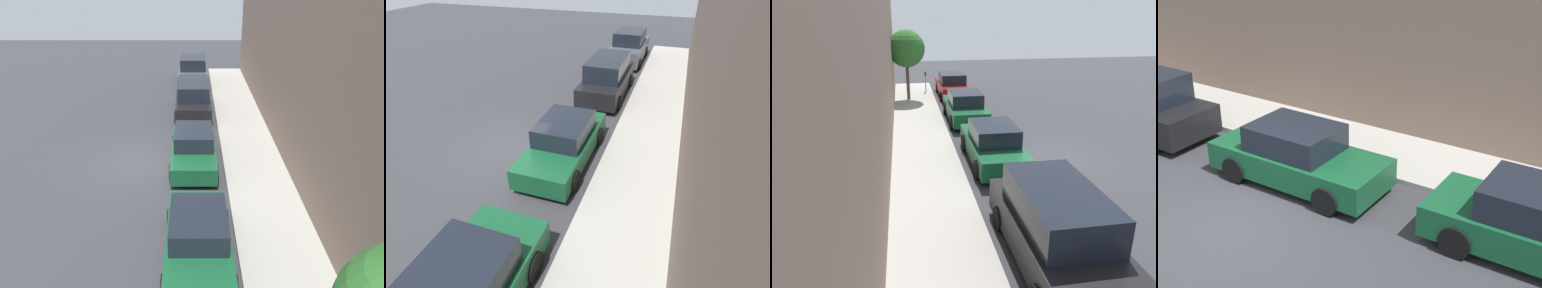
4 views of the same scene
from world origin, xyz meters
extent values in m
plane|color=#38383D|center=(0.00, 0.00, 0.00)|extent=(60.00, 60.00, 0.00)
cube|color=#B2ADA3|center=(4.78, 0.00, 0.07)|extent=(2.56, 32.00, 0.15)
cube|color=#14512D|center=(2.34, -5.89, 0.56)|extent=(1.81, 4.51, 0.68)
cube|color=black|center=(2.34, -5.79, 1.22)|extent=(1.59, 2.10, 0.64)
cylinder|color=black|center=(1.49, -4.49, 0.34)|extent=(0.22, 0.69, 0.69)
cylinder|color=black|center=(3.19, -4.49, 0.34)|extent=(0.22, 0.69, 0.69)
cube|color=#14512D|center=(2.23, -0.03, 0.56)|extent=(1.81, 4.50, 0.68)
cube|color=black|center=(2.23, 0.07, 1.22)|extent=(1.59, 2.10, 0.64)
cylinder|color=black|center=(1.38, 1.36, 0.34)|extent=(0.22, 0.68, 0.68)
cylinder|color=black|center=(3.08, 1.36, 0.34)|extent=(0.22, 0.68, 0.68)
cylinder|color=black|center=(1.38, -1.43, 0.34)|extent=(0.22, 0.68, 0.68)
cylinder|color=black|center=(3.08, -1.43, 0.34)|extent=(0.22, 0.68, 0.68)
cylinder|color=black|center=(3.12, 4.56, 0.33)|extent=(0.22, 0.65, 0.65)
camera|label=1|loc=(2.16, -14.23, 7.65)|focal=35.00mm
camera|label=2|loc=(5.46, -8.07, 6.23)|focal=28.00mm
camera|label=3|loc=(5.46, 12.99, 5.59)|focal=35.00mm
camera|label=4|loc=(-7.01, -7.53, 6.52)|focal=50.00mm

